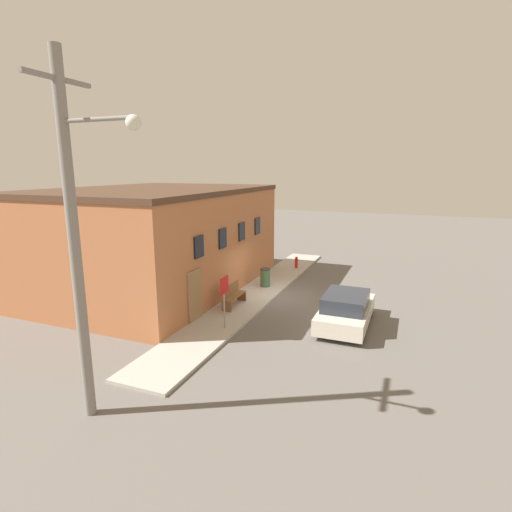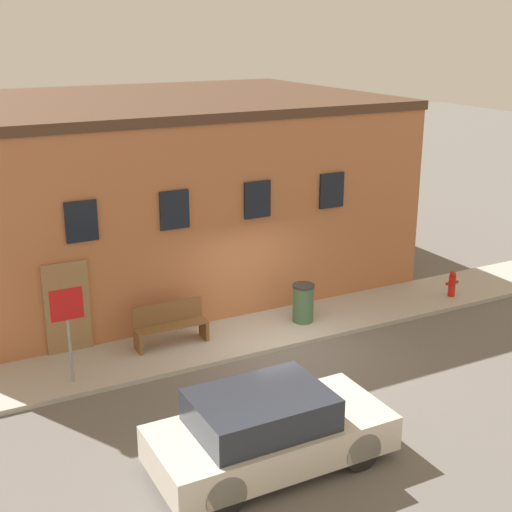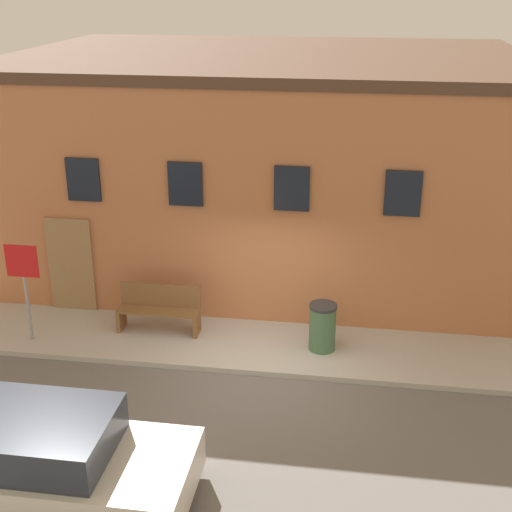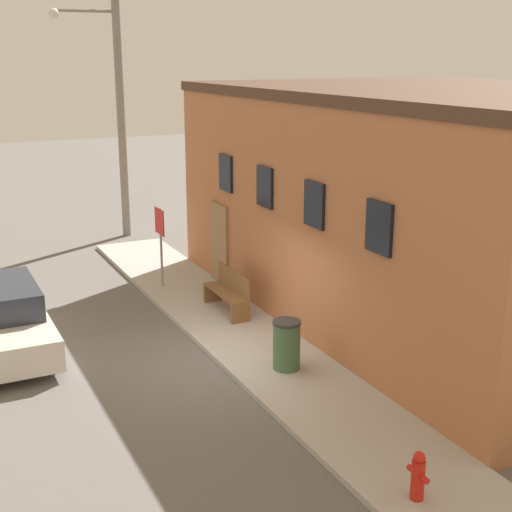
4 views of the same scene
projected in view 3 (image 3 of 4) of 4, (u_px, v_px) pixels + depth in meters
name	position (u px, v px, depth m)	size (l,w,h in m)	color
ground_plane	(259.00, 376.00, 13.27)	(80.00, 80.00, 0.00)	#66605B
sidewalk	(267.00, 347.00, 14.19)	(19.04, 2.05, 0.11)	#B2ADA3
brick_building	(268.00, 156.00, 18.29)	(12.33, 8.86, 5.18)	#B26B42
stop_sign	(24.00, 275.00, 13.85)	(0.66, 0.06, 2.04)	gray
bench	(159.00, 309.00, 14.58)	(1.68, 0.44, 0.98)	brown
trash_bin	(322.00, 327.00, 13.84)	(0.54, 0.54, 0.96)	#426642
parked_car	(45.00, 461.00, 9.96)	(4.06, 1.82, 1.37)	black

